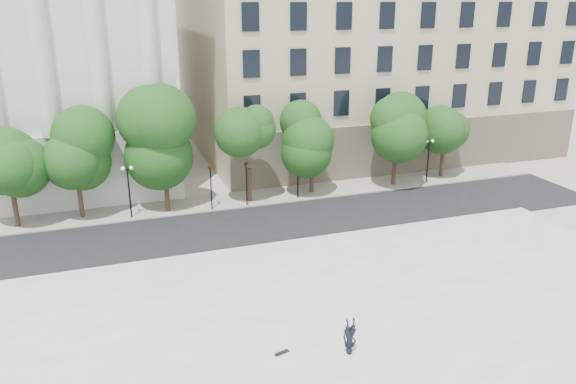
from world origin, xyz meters
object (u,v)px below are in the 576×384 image
at_px(traffic_light_west, 210,166).
at_px(person_lying, 349,349).
at_px(skateboard, 282,353).
at_px(traffic_light_east, 246,163).

xyz_separation_m(traffic_light_west, person_lying, (1.92, -21.09, -2.94)).
relative_size(traffic_light_west, skateboard, 5.93).
distance_m(traffic_light_east, person_lying, 21.31).
bearing_deg(person_lying, skateboard, 164.30).
height_order(traffic_light_west, traffic_light_east, traffic_light_west).
relative_size(traffic_light_west, traffic_light_east, 1.01).
xyz_separation_m(person_lying, skateboard, (-2.89, 0.97, -0.20)).
bearing_deg(traffic_light_west, person_lying, -84.81).
distance_m(traffic_light_west, traffic_light_east, 2.82).
bearing_deg(person_lying, traffic_light_east, 90.42).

